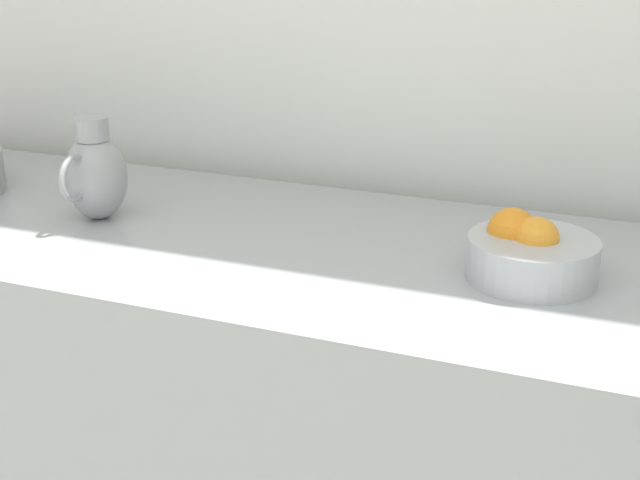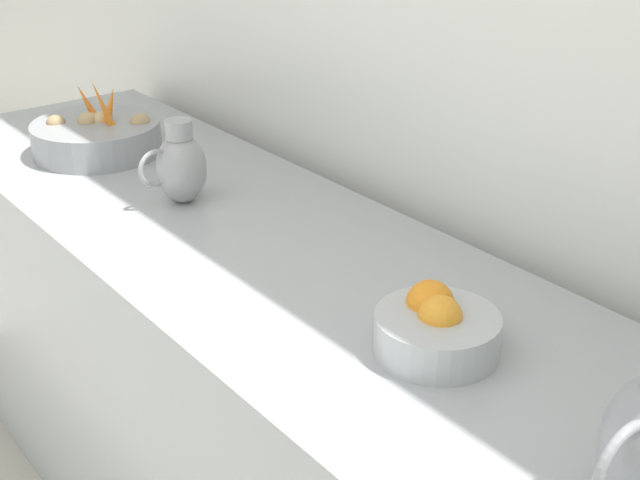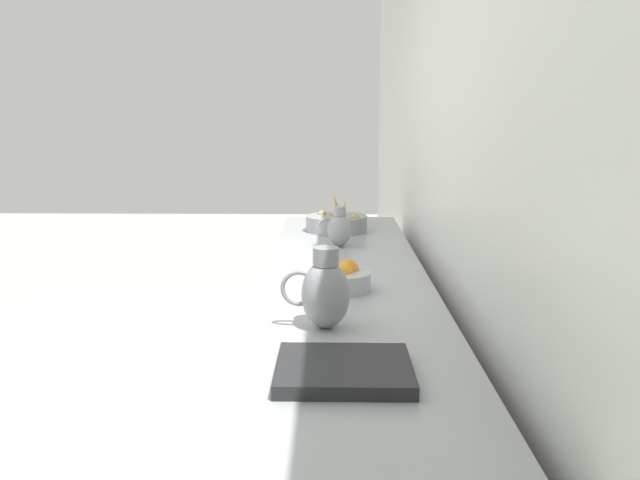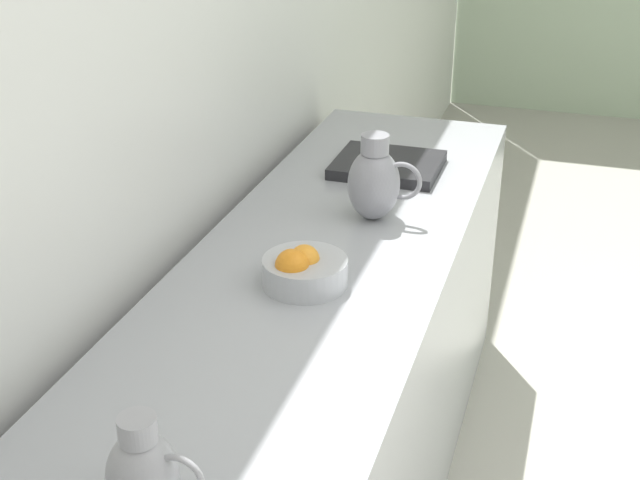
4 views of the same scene
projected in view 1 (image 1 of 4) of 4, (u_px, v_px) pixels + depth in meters
The scene contains 2 objects.
orange_bowl at pixel (530, 253), 1.44m from camera, with size 0.21×0.21×0.11m.
metal_pitcher_short at pixel (95, 174), 1.70m from camera, with size 0.17×0.12×0.20m.
Camera 1 is at (-0.12, 0.34, 1.51)m, focal length 49.92 mm.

